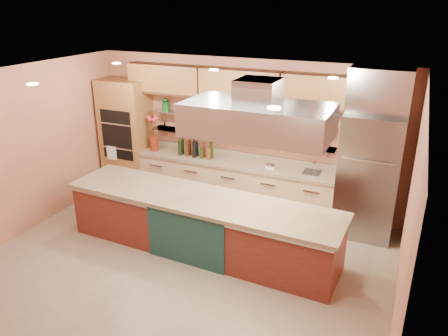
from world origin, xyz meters
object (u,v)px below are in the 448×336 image
at_px(flower_vase, 154,143).
at_px(refrigerator, 368,177).
at_px(green_canister, 226,112).
at_px(island, 201,224).
at_px(kitchen_scale, 271,166).
at_px(copper_kettle, 181,109).

bearing_deg(flower_vase, refrigerator, -0.14).
relative_size(flower_vase, green_canister, 1.56).
height_order(refrigerator, island, refrigerator).
relative_size(refrigerator, flower_vase, 7.00).
height_order(refrigerator, kitchen_scale, refrigerator).
xyz_separation_m(island, flower_vase, (-1.83, 1.59, 0.62)).
height_order(flower_vase, copper_kettle, copper_kettle).
bearing_deg(kitchen_scale, island, -102.83).
bearing_deg(copper_kettle, flower_vase, -157.39).
xyz_separation_m(kitchen_scale, copper_kettle, (-1.92, 0.22, 0.81)).
height_order(flower_vase, green_canister, green_canister).
distance_m(kitchen_scale, copper_kettle, 2.10).
xyz_separation_m(refrigerator, copper_kettle, (-3.60, 0.23, 0.73)).
relative_size(copper_kettle, green_canister, 0.90).
bearing_deg(green_canister, refrigerator, -4.97).
bearing_deg(kitchen_scale, green_canister, 175.49).
xyz_separation_m(refrigerator, island, (-2.29, -1.58, -0.59)).
distance_m(refrigerator, island, 2.85).
bearing_deg(kitchen_scale, copper_kettle, -178.24).
bearing_deg(island, flower_vase, 141.44).
distance_m(island, green_canister, 2.29).
xyz_separation_m(refrigerator, kitchen_scale, (-1.68, 0.01, -0.07)).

